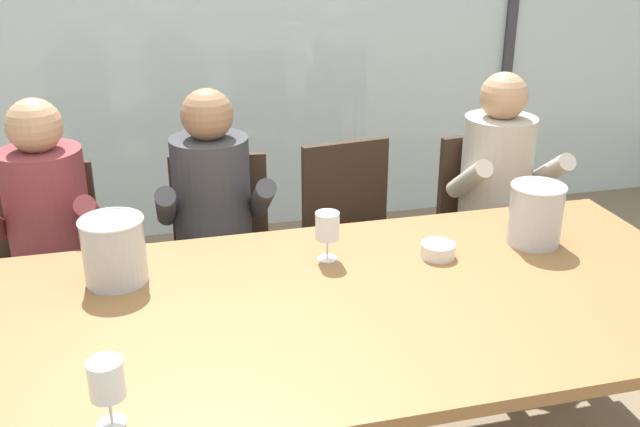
% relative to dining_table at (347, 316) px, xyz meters
% --- Properties ---
extents(ground, '(14.00, 14.00, 0.00)m').
position_rel_dining_table_xyz_m(ground, '(0.00, 1.00, -0.67)').
color(ground, '#847056').
extents(window_glass_panel, '(7.65, 0.03, 2.60)m').
position_rel_dining_table_xyz_m(window_glass_panel, '(0.00, 2.32, 0.63)').
color(window_glass_panel, silver).
rests_on(window_glass_panel, ground).
extents(window_mullion_right, '(0.06, 0.06, 2.60)m').
position_rel_dining_table_xyz_m(window_mullion_right, '(1.72, 2.30, 0.63)').
color(window_mullion_right, '#38383D').
rests_on(window_mullion_right, ground).
extents(dining_table, '(2.45, 1.15, 0.73)m').
position_rel_dining_table_xyz_m(dining_table, '(0.00, 0.00, 0.00)').
color(dining_table, olive).
rests_on(dining_table, ground).
extents(chair_near_curtain, '(0.45, 0.45, 0.89)m').
position_rel_dining_table_xyz_m(chair_near_curtain, '(-1.00, 1.02, -0.15)').
color(chair_near_curtain, '#332319').
rests_on(chair_near_curtain, ground).
extents(chair_left_of_center, '(0.50, 0.50, 0.89)m').
position_rel_dining_table_xyz_m(chair_left_of_center, '(-0.29, 0.97, -0.15)').
color(chair_left_of_center, '#332319').
rests_on(chair_left_of_center, ground).
extents(chair_center, '(0.49, 0.49, 0.89)m').
position_rel_dining_table_xyz_m(chair_center, '(0.33, 1.01, -0.15)').
color(chair_center, '#332319').
rests_on(chair_center, ground).
extents(chair_right_of_center, '(0.50, 0.50, 0.89)m').
position_rel_dining_table_xyz_m(chair_right_of_center, '(0.98, 0.98, -0.15)').
color(chair_right_of_center, '#332319').
rests_on(chair_right_of_center, ground).
extents(person_maroon_top, '(0.49, 0.63, 1.20)m').
position_rel_dining_table_xyz_m(person_maroon_top, '(-0.97, 0.85, 0.02)').
color(person_maroon_top, brown).
rests_on(person_maroon_top, ground).
extents(person_charcoal_jacket, '(0.47, 0.62, 1.20)m').
position_rel_dining_table_xyz_m(person_charcoal_jacket, '(-0.32, 0.85, 0.02)').
color(person_charcoal_jacket, '#38383D').
rests_on(person_charcoal_jacket, ground).
extents(person_beige_jumper, '(0.47, 0.61, 1.20)m').
position_rel_dining_table_xyz_m(person_beige_jumper, '(0.97, 0.85, 0.02)').
color(person_beige_jumper, '#B7AD9E').
rests_on(person_beige_jumper, ground).
extents(ice_bucket_primary, '(0.20, 0.20, 0.22)m').
position_rel_dining_table_xyz_m(ice_bucket_primary, '(0.77, 0.24, 0.17)').
color(ice_bucket_primary, '#B7B7BC').
rests_on(ice_bucket_primary, dining_table).
extents(ice_bucket_secondary, '(0.21, 0.21, 0.22)m').
position_rel_dining_table_xyz_m(ice_bucket_secondary, '(-0.69, 0.30, 0.17)').
color(ice_bucket_secondary, '#B7B7BC').
rests_on(ice_bucket_secondary, dining_table).
extents(tasting_bowl, '(0.12, 0.12, 0.05)m').
position_rel_dining_table_xyz_m(tasting_bowl, '(0.39, 0.22, 0.08)').
color(tasting_bowl, silver).
rests_on(tasting_bowl, dining_table).
extents(wine_glass_by_left_taster, '(0.08, 0.08, 0.17)m').
position_rel_dining_table_xyz_m(wine_glass_by_left_taster, '(0.01, 0.29, 0.18)').
color(wine_glass_by_left_taster, silver).
rests_on(wine_glass_by_left_taster, dining_table).
extents(wine_glass_near_bucket, '(0.08, 0.08, 0.17)m').
position_rel_dining_table_xyz_m(wine_glass_near_bucket, '(-0.70, -0.43, 0.18)').
color(wine_glass_near_bucket, silver).
rests_on(wine_glass_near_bucket, dining_table).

